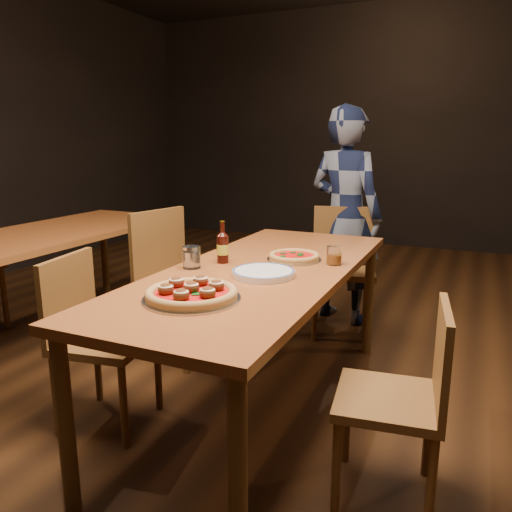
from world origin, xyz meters
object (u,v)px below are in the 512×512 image
at_px(table_main, 260,283).
at_px(pizza_margherita, 294,257).
at_px(chair_end, 343,270).
at_px(beer_bottle, 223,248).
at_px(pizza_meatball, 192,293).
at_px(table_left, 46,242).
at_px(chair_main_sw, 183,282).
at_px(diner, 345,216).
at_px(amber_glass, 334,255).
at_px(water_glass, 192,257).
at_px(chair_main_e, 388,398).
at_px(plate_stack, 263,273).
at_px(chair_main_nw, 106,339).

relative_size(table_main, pizza_margherita, 7.25).
xyz_separation_m(chair_end, beer_bottle, (-0.31, -1.21, 0.36)).
bearing_deg(pizza_meatball, beer_bottle, 106.25).
distance_m(table_main, pizza_margherita, 0.26).
height_order(chair_end, beer_bottle, beer_bottle).
bearing_deg(table_left, beer_bottle, -10.59).
bearing_deg(chair_main_sw, table_left, 109.70).
xyz_separation_m(beer_bottle, diner, (0.24, 1.48, -0.03)).
bearing_deg(amber_glass, water_glass, -149.98).
height_order(chair_main_e, plate_stack, chair_main_e).
distance_m(table_main, chair_end, 1.25).
bearing_deg(table_main, amber_glass, 35.75).
distance_m(pizza_meatball, beer_bottle, 0.59).
distance_m(table_main, chair_main_nw, 0.77).
height_order(chair_main_e, chair_end, chair_end).
bearing_deg(chair_main_e, amber_glass, -154.19).
relative_size(table_main, chair_main_sw, 2.08).
relative_size(chair_main_sw, beer_bottle, 4.68).
relative_size(chair_main_e, diner, 0.51).
height_order(chair_main_nw, pizza_meatball, chair_main_nw).
height_order(chair_main_sw, amber_glass, chair_main_sw).
bearing_deg(diner, chair_main_e, 126.33).
bearing_deg(pizza_meatball, table_left, 152.89).
height_order(beer_bottle, diner, diner).
relative_size(table_main, beer_bottle, 9.75).
xyz_separation_m(table_left, pizza_margherita, (1.79, -0.08, 0.09)).
bearing_deg(pizza_meatball, amber_glass, 65.48).
relative_size(beer_bottle, amber_glass, 2.25).
relative_size(chair_main_nw, water_glass, 8.19).
relative_size(table_left, water_glass, 19.01).
height_order(chair_main_e, diner, diner).
relative_size(table_main, amber_glass, 21.92).
height_order(chair_main_e, water_glass, water_glass).
height_order(pizza_margherita, beer_bottle, beer_bottle).
height_order(table_left, diner, diner).
distance_m(chair_main_sw, water_glass, 0.77).
bearing_deg(beer_bottle, amber_glass, 20.70).
distance_m(water_glass, amber_glass, 0.69).
xyz_separation_m(beer_bottle, water_glass, (-0.09, -0.15, -0.02)).
bearing_deg(diner, beer_bottle, 97.72).
xyz_separation_m(chair_end, amber_glass, (0.21, -1.01, 0.34)).
relative_size(chair_main_e, water_glass, 7.74).
bearing_deg(pizza_margherita, chair_main_sw, 165.26).
bearing_deg(table_main, table_left, 169.99).
relative_size(beer_bottle, diner, 0.13).
relative_size(pizza_meatball, pizza_margherita, 1.37).
xyz_separation_m(chair_main_sw, plate_stack, (0.79, -0.56, 0.28)).
distance_m(plate_stack, diner, 1.62).
bearing_deg(plate_stack, diner, 91.45).
bearing_deg(amber_glass, chair_main_nw, -146.64).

